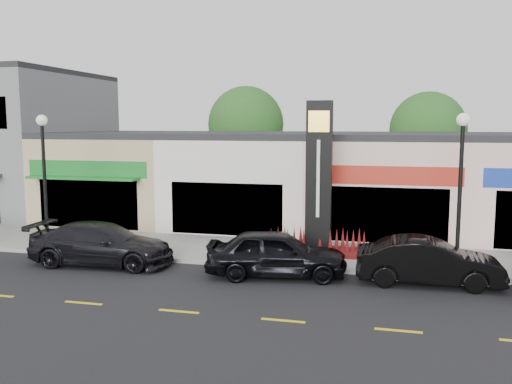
# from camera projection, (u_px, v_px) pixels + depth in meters

# --- Properties ---
(ground) EXTENTS (120.00, 120.00, 0.00)m
(ground) POSITION_uv_depth(u_px,v_px,m) (212.00, 282.00, 18.16)
(ground) COLOR black
(ground) RESTS_ON ground
(sidewalk) EXTENTS (52.00, 4.30, 0.15)m
(sidewalk) POSITION_uv_depth(u_px,v_px,m) (246.00, 250.00, 22.34)
(sidewalk) COLOR gray
(sidewalk) RESTS_ON ground
(curb) EXTENTS (52.00, 0.20, 0.15)m
(curb) POSITION_uv_depth(u_px,v_px,m) (230.00, 264.00, 20.17)
(curb) COLOR gray
(curb) RESTS_ON ground
(shop_beige) EXTENTS (7.00, 10.85, 4.80)m
(shop_beige) POSITION_uv_depth(u_px,v_px,m) (134.00, 174.00, 30.91)
(shop_beige) COLOR tan
(shop_beige) RESTS_ON ground
(shop_cream) EXTENTS (7.00, 10.01, 4.80)m
(shop_cream) POSITION_uv_depth(u_px,v_px,m) (253.00, 177.00, 29.27)
(shop_cream) COLOR silver
(shop_cream) RESTS_ON ground
(shop_pink_w) EXTENTS (7.00, 10.01, 4.80)m
(shop_pink_w) POSITION_uv_depth(u_px,v_px,m) (385.00, 180.00, 27.61)
(shop_pink_w) COLOR beige
(shop_pink_w) RESTS_ON ground
(tree_rear_west) EXTENTS (5.20, 5.20, 7.83)m
(tree_rear_west) POSITION_uv_depth(u_px,v_px,m) (246.00, 124.00, 37.24)
(tree_rear_west) COLOR #382619
(tree_rear_west) RESTS_ON ground
(tree_rear_mid) EXTENTS (4.80, 4.80, 7.29)m
(tree_rear_mid) POSITION_uv_depth(u_px,v_px,m) (428.00, 130.00, 34.44)
(tree_rear_mid) COLOR #382619
(tree_rear_mid) RESTS_ON ground
(lamp_west_near) EXTENTS (0.44, 0.44, 5.47)m
(lamp_west_near) POSITION_uv_depth(u_px,v_px,m) (44.00, 168.00, 22.02)
(lamp_west_near) COLOR black
(lamp_west_near) RESTS_ON sidewalk
(lamp_east_near) EXTENTS (0.44, 0.44, 5.47)m
(lamp_east_near) POSITION_uv_depth(u_px,v_px,m) (461.00, 177.00, 18.24)
(lamp_east_near) COLOR black
(lamp_east_near) RESTS_ON sidewalk
(pylon_sign) EXTENTS (4.20, 1.30, 6.00)m
(pylon_sign) POSITION_uv_depth(u_px,v_px,m) (318.00, 200.00, 21.21)
(pylon_sign) COLOR #590F10
(pylon_sign) RESTS_ON sidewalk
(car_dark_sedan) EXTENTS (2.47, 5.52, 1.57)m
(car_dark_sedan) POSITION_uv_depth(u_px,v_px,m) (102.00, 244.00, 20.28)
(car_dark_sedan) COLOR black
(car_dark_sedan) RESTS_ON ground
(car_black_sedan) EXTENTS (2.71, 5.09, 1.65)m
(car_black_sedan) POSITION_uv_depth(u_px,v_px,m) (276.00, 253.00, 18.67)
(car_black_sedan) COLOR black
(car_black_sedan) RESTS_ON ground
(car_black_conv) EXTENTS (1.73, 4.69, 1.53)m
(car_black_conv) POSITION_uv_depth(u_px,v_px,m) (429.00, 262.00, 17.75)
(car_black_conv) COLOR black
(car_black_conv) RESTS_ON ground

